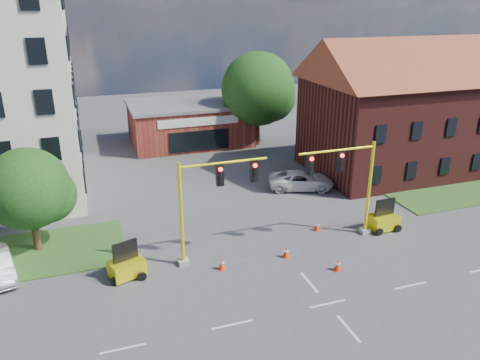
{
  "coord_description": "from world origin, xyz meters",
  "views": [
    {
      "loc": [
        -10.44,
        -17.12,
        14.19
      ],
      "look_at": [
        -1.22,
        10.0,
        3.14
      ],
      "focal_mm": 35.0,
      "sensor_mm": 36.0,
      "label": 1
    }
  ],
  "objects": [
    {
      "name": "brick_shop",
      "position": [
        0.0,
        29.98,
        2.16
      ],
      "size": [
        12.4,
        8.4,
        4.3
      ],
      "color": "maroon",
      "rests_on": "ground"
    },
    {
      "name": "ground",
      "position": [
        0.0,
        0.0,
        0.0
      ],
      "size": [
        120.0,
        120.0,
        0.0
      ],
      "primitive_type": "plane",
      "color": "#454548",
      "rests_on": "ground"
    },
    {
      "name": "signal_mast_west",
      "position": [
        -4.36,
        6.0,
        3.92
      ],
      "size": [
        5.3,
        0.6,
        6.2
      ],
      "color": "gray",
      "rests_on": "ground"
    },
    {
      "name": "cone_a",
      "position": [
        -0.11,
        4.82,
        0.34
      ],
      "size": [
        0.4,
        0.4,
        0.7
      ],
      "color": "#EE360C",
      "rests_on": "ground"
    },
    {
      "name": "grass_verge_ne",
      "position": [
        18.0,
        9.0,
        0.04
      ],
      "size": [
        14.0,
        4.0,
        0.08
      ],
      "primitive_type": "cube",
      "color": "#2C541F",
      "rests_on": "ground"
    },
    {
      "name": "pickup_white",
      "position": [
        5.43,
        14.31,
        0.72
      ],
      "size": [
        5.66,
        3.9,
        1.44
      ],
      "primitive_type": "imported",
      "rotation": [
        0.0,
        0.0,
        1.25
      ],
      "color": "white",
      "rests_on": "ground"
    },
    {
      "name": "tree_nw_front",
      "position": [
        -13.76,
        10.58,
        3.83
      ],
      "size": [
        5.04,
        4.8,
        6.41
      ],
      "color": "#392614",
      "rests_on": "ground"
    },
    {
      "name": "cone_c",
      "position": [
        2.05,
        2.59,
        0.34
      ],
      "size": [
        0.4,
        0.4,
        0.7
      ],
      "color": "#EE360C",
      "rests_on": "ground"
    },
    {
      "name": "lane_markings",
      "position": [
        0.0,
        -3.0,
        0.01
      ],
      "size": [
        60.0,
        36.0,
        0.01
      ],
      "primitive_type": null,
      "color": "silver",
      "rests_on": "ground"
    },
    {
      "name": "signal_mast_east",
      "position": [
        4.36,
        6.0,
        3.92
      ],
      "size": [
        5.3,
        0.6,
        6.2
      ],
      "color": "gray",
      "rests_on": "ground"
    },
    {
      "name": "tree_large",
      "position": [
        6.88,
        27.08,
        5.58
      ],
      "size": [
        7.81,
        7.44,
        9.54
      ],
      "color": "#392614",
      "rests_on": "ground"
    },
    {
      "name": "townhouse_row",
      "position": [
        18.0,
        16.0,
        5.93
      ],
      "size": [
        21.0,
        11.0,
        11.5
      ],
      "color": "#4A1916",
      "rests_on": "ground"
    },
    {
      "name": "trailer_west",
      "position": [
        -9.19,
        5.74,
        0.65
      ],
      "size": [
        2.11,
        1.75,
        2.06
      ],
      "rotation": [
        0.0,
        0.0,
        0.34
      ],
      "color": "#FFF715",
      "rests_on": "ground"
    },
    {
      "name": "trailer_east",
      "position": [
        7.42,
        6.07,
        0.65
      ],
      "size": [
        1.88,
        1.29,
        2.09
      ],
      "rotation": [
        0.0,
        0.0,
        0.04
      ],
      "color": "#FFF715",
      "rests_on": "ground"
    },
    {
      "name": "cone_b",
      "position": [
        -4.07,
        4.77,
        0.34
      ],
      "size": [
        0.4,
        0.4,
        0.7
      ],
      "color": "#EE360C",
      "rests_on": "ground"
    },
    {
      "name": "cone_d",
      "position": [
        3.22,
        7.31,
        0.34
      ],
      "size": [
        0.4,
        0.4,
        0.7
      ],
      "color": "#EE360C",
      "rests_on": "ground"
    }
  ]
}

